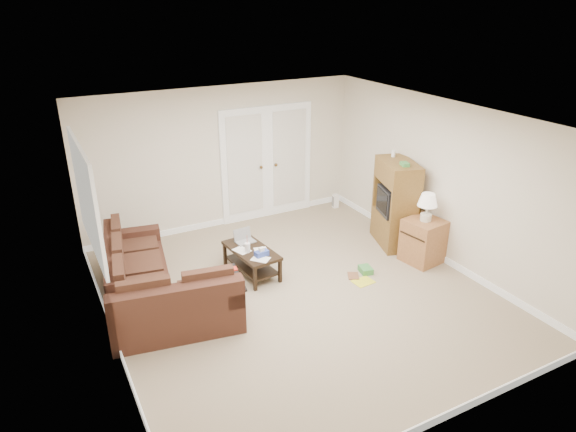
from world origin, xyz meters
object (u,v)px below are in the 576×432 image
sectional_sofa (153,288)px  side_cabinet (423,237)px  tv_armoire (395,203)px  coffee_table (251,260)px

sectional_sofa → side_cabinet: side_cabinet is taller
side_cabinet → sectional_sofa: bearing=162.0°
sectional_sofa → tv_armoire: 4.09m
sectional_sofa → side_cabinet: size_ratio=2.35×
sectional_sofa → tv_armoire: (4.06, 0.05, 0.43)m
tv_armoire → side_cabinet: size_ratio=1.36×
sectional_sofa → side_cabinet: 4.12m
sectional_sofa → tv_armoire: tv_armoire is taller
coffee_table → side_cabinet: side_cabinet is taller
sectional_sofa → coffee_table: 1.55m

